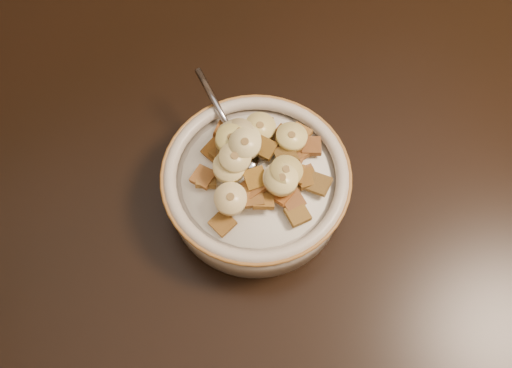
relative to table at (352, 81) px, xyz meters
name	(u,v)px	position (x,y,z in m)	size (l,w,h in m)	color
floor	(304,273)	(0.00, 0.00, -0.78)	(4.00, 4.50, 0.10)	#422816
table	(352,81)	(0.00, 0.00, 0.00)	(1.40, 0.90, 0.04)	black
cereal_bowl	(256,188)	(-0.16, -0.12, 0.04)	(0.18, 0.18, 0.04)	#AEA591
milk	(256,178)	(-0.16, -0.12, 0.06)	(0.15, 0.15, 0.00)	white
spoon	(243,154)	(-0.17, -0.09, 0.07)	(0.03, 0.04, 0.01)	#8F919C
cereal_square_0	(214,151)	(-0.19, -0.08, 0.07)	(0.02, 0.02, 0.01)	#99571C
cereal_square_1	(263,127)	(-0.14, -0.07, 0.07)	(0.02, 0.02, 0.01)	brown
cereal_square_2	(299,134)	(-0.11, -0.09, 0.07)	(0.02, 0.02, 0.01)	#9A632E
cereal_square_3	(283,136)	(-0.12, -0.09, 0.07)	(0.02, 0.02, 0.01)	brown
cereal_square_4	(311,146)	(-0.10, -0.11, 0.07)	(0.02, 0.02, 0.01)	brown
cereal_square_5	(203,177)	(-0.21, -0.11, 0.07)	(0.02, 0.02, 0.01)	brown
cereal_square_6	(253,197)	(-0.17, -0.15, 0.08)	(0.02, 0.02, 0.01)	brown
cereal_square_7	(256,178)	(-0.17, -0.13, 0.09)	(0.02, 0.02, 0.01)	brown
cereal_square_8	(293,160)	(-0.12, -0.12, 0.07)	(0.02, 0.02, 0.01)	brown
cereal_square_9	(229,150)	(-0.18, -0.09, 0.07)	(0.02, 0.02, 0.01)	#623710
cereal_square_10	(286,155)	(-0.13, -0.11, 0.08)	(0.02, 0.02, 0.01)	brown
cereal_square_11	(302,150)	(-0.11, -0.11, 0.07)	(0.02, 0.02, 0.01)	brown
cereal_square_12	(307,178)	(-0.12, -0.14, 0.07)	(0.02, 0.02, 0.01)	brown
cereal_square_13	(225,131)	(-0.18, -0.06, 0.07)	(0.02, 0.02, 0.01)	brown
cereal_square_14	(206,179)	(-0.21, -0.11, 0.07)	(0.02, 0.02, 0.01)	olive
cereal_square_15	(293,173)	(-0.13, -0.13, 0.08)	(0.02, 0.02, 0.01)	brown
cereal_square_16	(222,154)	(-0.19, -0.09, 0.07)	(0.02, 0.02, 0.01)	olive
cereal_square_17	(263,199)	(-0.17, -0.15, 0.08)	(0.02, 0.02, 0.01)	brown
cereal_square_18	(223,223)	(-0.21, -0.16, 0.07)	(0.02, 0.02, 0.01)	brown
cereal_square_19	(254,187)	(-0.17, -0.14, 0.08)	(0.02, 0.02, 0.01)	brown
cereal_square_20	(298,214)	(-0.14, -0.17, 0.07)	(0.02, 0.02, 0.01)	brown
cereal_square_21	(319,184)	(-0.11, -0.15, 0.07)	(0.02, 0.02, 0.01)	olive
cereal_square_22	(228,133)	(-0.17, -0.07, 0.07)	(0.02, 0.02, 0.01)	brown
cereal_square_23	(281,193)	(-0.15, -0.15, 0.08)	(0.02, 0.02, 0.01)	#975424
cereal_square_24	(285,148)	(-0.13, -0.10, 0.08)	(0.02, 0.02, 0.01)	brown
cereal_square_25	(306,176)	(-0.12, -0.14, 0.07)	(0.02, 0.02, 0.01)	brown
cereal_square_26	(292,200)	(-0.14, -0.16, 0.07)	(0.02, 0.02, 0.01)	brown
cereal_square_27	(265,148)	(-0.15, -0.10, 0.08)	(0.02, 0.02, 0.01)	brown
cereal_square_28	(227,155)	(-0.18, -0.09, 0.08)	(0.02, 0.02, 0.01)	brown
cereal_square_29	(227,157)	(-0.18, -0.10, 0.08)	(0.02, 0.02, 0.01)	brown
banana_slice_0	(260,128)	(-0.14, -0.08, 0.08)	(0.03, 0.03, 0.01)	#CDBE64
banana_slice_1	(286,172)	(-0.14, -0.14, 0.09)	(0.03, 0.03, 0.01)	tan
banana_slice_2	(245,144)	(-0.17, -0.10, 0.10)	(0.03, 0.03, 0.01)	#FBE992
banana_slice_3	(246,141)	(-0.16, -0.09, 0.09)	(0.03, 0.03, 0.01)	#F2E59B
banana_slice_4	(291,137)	(-0.12, -0.10, 0.08)	(0.03, 0.03, 0.01)	#F4D579
banana_slice_5	(231,140)	(-0.18, -0.09, 0.09)	(0.03, 0.03, 0.01)	#E1D16E
banana_slice_6	(229,167)	(-0.19, -0.11, 0.09)	(0.03, 0.03, 0.01)	#FBEE96
banana_slice_7	(282,180)	(-0.14, -0.14, 0.09)	(0.03, 0.03, 0.01)	#F7E076
banana_slice_8	(238,133)	(-0.17, -0.08, 0.09)	(0.03, 0.03, 0.01)	tan
banana_slice_9	(231,199)	(-0.20, -0.14, 0.08)	(0.03, 0.03, 0.01)	beige
banana_slice_10	(235,158)	(-0.18, -0.11, 0.09)	(0.03, 0.03, 0.01)	#C7B585
banana_slice_11	(233,136)	(-0.17, -0.08, 0.09)	(0.03, 0.03, 0.01)	#F7ECA3
banana_slice_12	(279,179)	(-0.15, -0.14, 0.09)	(0.03, 0.03, 0.01)	#D1BF80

